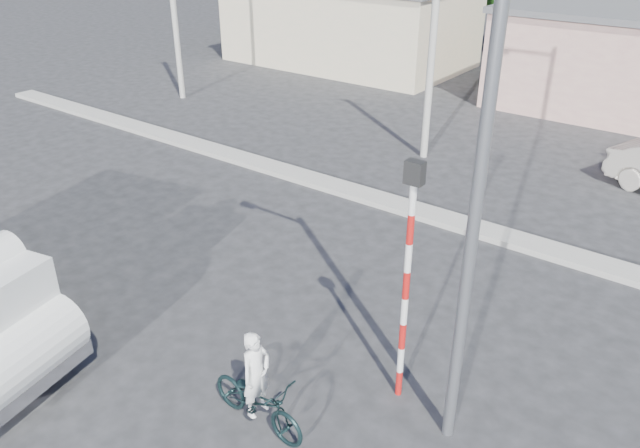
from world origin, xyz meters
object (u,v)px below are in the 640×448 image
Objects in this scene: traffic_pole at (408,267)px; cyclist at (257,389)px; streetlight at (472,140)px; bicycle at (258,401)px.

cyclist is at bearing -126.01° from traffic_pole.
cyclist is at bearing -144.54° from streetlight.
cyclist reaches higher than bicycle.
streetlight is (0.94, -0.30, 2.37)m from traffic_pole.
streetlight is (2.40, 1.71, 4.20)m from cyclist.
traffic_pole is at bearing 162.27° from streetlight.
bicycle is 1.26× the size of cyclist.
traffic_pole is (1.46, 2.01, 2.09)m from bicycle.
traffic_pole reaches higher than cyclist.
cyclist is 5.13m from streetlight.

